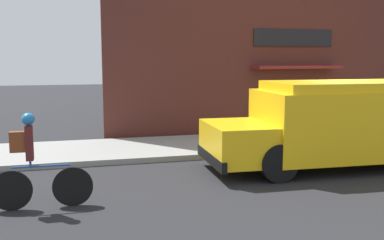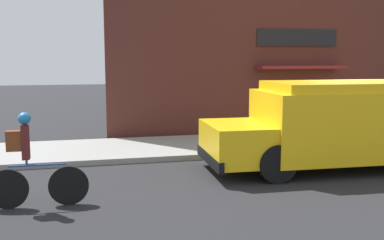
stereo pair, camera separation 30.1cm
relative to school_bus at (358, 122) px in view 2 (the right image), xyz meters
name	(u,v)px [view 2 (the right image)]	position (x,y,z in m)	size (l,w,h in m)	color
ground_plane	(347,152)	(0.79, 1.63, -1.12)	(70.00, 70.00, 0.00)	#232326
sidewalk	(320,140)	(0.79, 3.13, -1.04)	(28.00, 2.99, 0.15)	gray
storefront	(296,57)	(0.79, 4.97, 1.58)	(13.14, 0.93, 5.40)	#4C231E
school_bus	(358,122)	(0.00, 0.00, 0.00)	(6.95, 2.76, 2.10)	yellow
cyclist	(30,163)	(-7.41, -1.30, -0.29)	(1.76, 0.22, 1.73)	black
trash_bin	(323,120)	(1.28, 3.83, -0.52)	(0.49, 0.49, 0.90)	#2D5138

